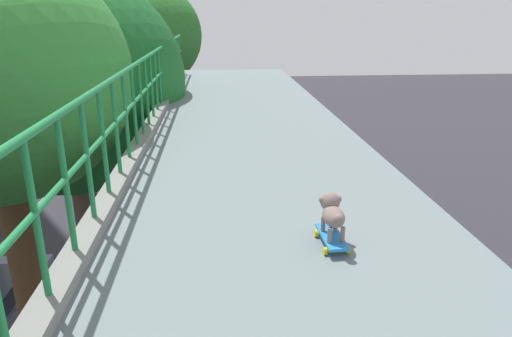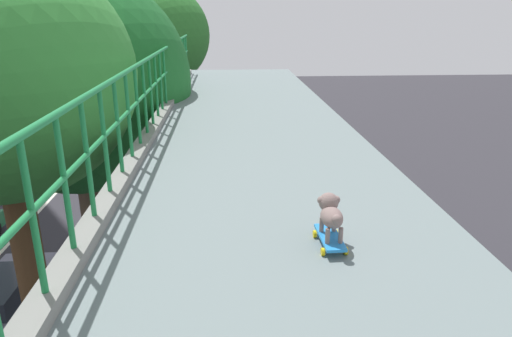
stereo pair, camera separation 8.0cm
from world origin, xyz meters
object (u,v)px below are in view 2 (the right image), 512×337
at_px(car_grey_fifth, 1,300).
at_px(toy_skateboard, 330,238).
at_px(city_bus, 67,118).
at_px(small_dog, 331,212).

xyz_separation_m(car_grey_fifth, toy_skateboard, (6.98, -7.73, 5.66)).
bearing_deg(city_bus, toy_skateboard, -67.11).
height_order(city_bus, small_dog, small_dog).
bearing_deg(car_grey_fifth, small_dog, -47.85).
relative_size(city_bus, small_dog, 29.41).
bearing_deg(small_dog, city_bus, 112.91).
bearing_deg(toy_skateboard, small_dog, 92.60).
height_order(city_bus, toy_skateboard, toy_skateboard).
bearing_deg(car_grey_fifth, toy_skateboard, -47.92).
bearing_deg(city_bus, small_dog, -67.09).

